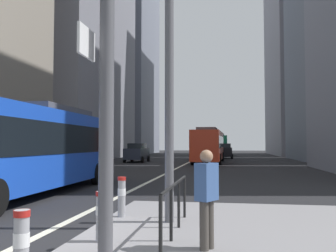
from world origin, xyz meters
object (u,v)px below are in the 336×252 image
at_px(pedestrian_waiting, 207,194).
at_px(bollard_left, 21,245).
at_px(bollard_back, 122,195).
at_px(car_receding_near, 225,151).
at_px(car_oncoming_mid, 137,153).
at_px(city_bus_blue_oncoming, 30,145).
at_px(bollard_right, 101,214).
at_px(city_bus_red_distant, 218,144).
at_px(city_bus_red_receding, 209,144).

bearing_deg(pedestrian_waiting, bollard_left, -136.60).
bearing_deg(bollard_left, bollard_back, 90.46).
bearing_deg(car_receding_near, car_oncoming_mid, -129.95).
height_order(city_bus_blue_oncoming, bollard_back, city_bus_blue_oncoming).
distance_m(city_bus_blue_oncoming, bollard_right, 7.97).
bearing_deg(car_receding_near, bollard_left, -92.90).
bearing_deg(car_receding_near, bollard_back, -93.27).
distance_m(city_bus_blue_oncoming, bollard_left, 9.63).
height_order(city_bus_blue_oncoming, city_bus_red_distant, same).
xyz_separation_m(bollard_left, bollard_right, (0.23, 2.18, -0.03)).
xyz_separation_m(city_bus_blue_oncoming, bollard_right, (4.89, -6.17, -1.20)).
distance_m(car_oncoming_mid, bollard_back, 29.37).
height_order(city_bus_red_distant, pedestrian_waiting, city_bus_red_distant).
xyz_separation_m(car_receding_near, bollard_right, (-1.98, -41.48, -0.35)).
relative_size(car_oncoming_mid, bollard_back, 4.58).
distance_m(city_bus_red_distant, car_oncoming_mid, 22.02).
bearing_deg(bollard_left, pedestrian_waiting, 43.40).
height_order(bollard_right, bollard_back, bollard_back).
height_order(bollard_right, pedestrian_waiting, pedestrian_waiting).
bearing_deg(bollard_left, city_bus_red_distant, 88.76).
xyz_separation_m(city_bus_red_distant, bollard_right, (-0.93, -51.32, -1.20)).
height_order(car_oncoming_mid, pedestrian_waiting, car_oncoming_mid).
bearing_deg(city_bus_red_receding, bollard_back, -91.51).
relative_size(bollard_left, pedestrian_waiting, 0.57).
distance_m(city_bus_red_distant, bollard_back, 49.16).
bearing_deg(bollard_right, bollard_left, -96.05).
distance_m(city_bus_red_receding, city_bus_red_distant, 21.15).
height_order(city_bus_red_receding, bollard_back, city_bus_red_receding).
bearing_deg(city_bus_red_receding, bollard_left, -91.25).
distance_m(city_bus_blue_oncoming, bollard_back, 6.21).
relative_size(city_bus_blue_oncoming, car_receding_near, 2.94).
bearing_deg(city_bus_red_distant, city_bus_blue_oncoming, -97.35).
bearing_deg(car_oncoming_mid, pedestrian_waiting, -74.05).
bearing_deg(city_bus_blue_oncoming, car_receding_near, 78.98).
relative_size(car_oncoming_mid, car_receding_near, 1.04).
xyz_separation_m(city_bus_blue_oncoming, pedestrian_waiting, (6.77, -6.36, -0.79)).
relative_size(city_bus_blue_oncoming, city_bus_red_receding, 1.09).
xyz_separation_m(city_bus_red_receding, bollard_left, (-0.70, -32.36, -1.17)).
xyz_separation_m(city_bus_red_receding, bollard_back, (-0.74, -27.98, -1.17)).
relative_size(bollard_left, bollard_right, 1.06).
distance_m(city_bus_blue_oncoming, car_receding_near, 35.98).
bearing_deg(city_bus_blue_oncoming, car_oncoming_mid, 94.84).
bearing_deg(pedestrian_waiting, bollard_right, 174.38).
distance_m(city_bus_red_distant, pedestrian_waiting, 51.52).
relative_size(bollard_right, bollard_back, 0.94).
relative_size(car_receding_near, bollard_left, 4.46).
bearing_deg(bollard_right, pedestrian_waiting, -5.62).
relative_size(car_oncoming_mid, bollard_right, 4.88).
height_order(city_bus_red_receding, car_oncoming_mid, city_bus_red_receding).
bearing_deg(pedestrian_waiting, bollard_back, 131.96).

